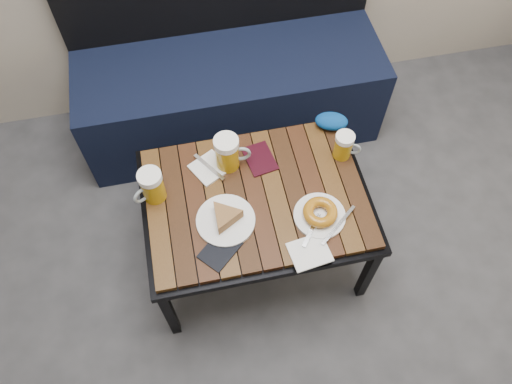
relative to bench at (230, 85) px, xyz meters
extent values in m
cube|color=black|center=(0.00, -0.02, -0.05)|extent=(1.40, 0.50, 0.45)
cube|color=black|center=(-0.42, -1.03, -0.06)|extent=(0.04, 0.03, 0.42)
cube|color=black|center=(0.36, -1.03, -0.06)|extent=(0.03, 0.03, 0.42)
cube|color=black|center=(-0.42, -0.47, -0.06)|extent=(0.04, 0.04, 0.42)
cube|color=black|center=(0.36, -0.47, -0.06)|extent=(0.03, 0.04, 0.42)
cube|color=black|center=(-0.03, -0.75, 0.16)|extent=(0.84, 0.62, 0.03)
cube|color=#371E0C|center=(-0.03, -0.75, 0.19)|extent=(0.80, 0.58, 0.02)
cylinder|color=#AD800E|center=(-0.39, -0.67, 0.26)|extent=(0.11, 0.11, 0.11)
cylinder|color=white|center=(-0.39, -0.67, 0.33)|extent=(0.09, 0.09, 0.03)
torus|color=#8C999E|center=(-0.43, -0.70, 0.26)|extent=(0.07, 0.05, 0.07)
cylinder|color=#AD800E|center=(-0.10, -0.59, 0.26)|extent=(0.10, 0.10, 0.12)
cylinder|color=white|center=(-0.10, -0.59, 0.33)|extent=(0.09, 0.09, 0.03)
torus|color=#8C999E|center=(-0.05, -0.59, 0.26)|extent=(0.08, 0.02, 0.07)
cylinder|color=#AD800E|center=(0.33, -0.63, 0.25)|extent=(0.09, 0.09, 0.09)
cylinder|color=white|center=(0.33, -0.63, 0.30)|extent=(0.07, 0.07, 0.02)
torus|color=#8C999E|center=(0.37, -0.65, 0.25)|extent=(0.06, 0.03, 0.06)
cylinder|color=white|center=(-0.16, -0.83, 0.21)|extent=(0.21, 0.21, 0.01)
cylinder|color=white|center=(0.18, -0.88, 0.21)|extent=(0.19, 0.19, 0.01)
torus|color=#864A0C|center=(0.18, -0.88, 0.23)|extent=(0.12, 0.12, 0.04)
cube|color=#A5A8AD|center=(0.23, -0.93, 0.21)|extent=(0.16, 0.13, 0.00)
cube|color=#A5A8AD|center=(0.13, -0.93, 0.21)|extent=(0.10, 0.12, 0.00)
cube|color=white|center=(-0.18, -0.59, 0.20)|extent=(0.16, 0.16, 0.01)
cube|color=#A5A8AD|center=(-0.18, -0.59, 0.21)|extent=(0.10, 0.14, 0.00)
cube|color=white|center=(0.10, -1.01, 0.20)|extent=(0.15, 0.13, 0.01)
cube|color=black|center=(-0.19, -0.94, 0.20)|extent=(0.17, 0.16, 0.01)
cube|color=black|center=(0.02, -0.59, 0.20)|extent=(0.13, 0.16, 0.01)
ellipsoid|color=#05108A|center=(0.33, -0.49, 0.23)|extent=(0.15, 0.12, 0.06)
camera|label=1|loc=(-0.22, -1.67, 1.77)|focal=35.00mm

